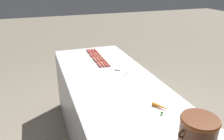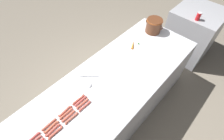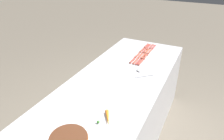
{
  "view_description": "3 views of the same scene",
  "coord_description": "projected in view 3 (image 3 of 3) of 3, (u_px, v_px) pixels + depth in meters",
  "views": [
    {
      "loc": [
        0.69,
        1.88,
        1.85
      ],
      "look_at": [
        0.01,
        -0.04,
        1.0
      ],
      "focal_mm": 35.71,
      "sensor_mm": 36.0,
      "label": 1
    },
    {
      "loc": [
        0.75,
        -0.87,
        2.46
      ],
      "look_at": [
        -0.05,
        0.01,
        0.98
      ],
      "focal_mm": 26.51,
      "sensor_mm": 36.0,
      "label": 2
    },
    {
      "loc": [
        -0.78,
        1.71,
        2.0
      ],
      "look_at": [
        0.13,
        -0.15,
        0.89
      ],
      "focal_mm": 33.74,
      "sensor_mm": 36.0,
      "label": 3
    }
  ],
  "objects": [
    {
      "name": "hot_dog_0",
      "position": [
        154.0,
        47.0,
        2.96
      ],
      "size": [
        0.03,
        0.17,
        0.02
      ],
      "color": "#B94641",
      "rests_on": "griddle_counter"
    },
    {
      "name": "hot_dog_15",
      "position": [
        132.0,
        60.0,
        2.57
      ],
      "size": [
        0.03,
        0.17,
        0.02
      ],
      "color": "#B2493E",
      "rests_on": "griddle_counter"
    },
    {
      "name": "hot_dog_2",
      "position": [
        145.0,
        57.0,
        2.67
      ],
      "size": [
        0.03,
        0.16,
        0.02
      ],
      "color": "#B24D3E",
      "rests_on": "griddle_counter"
    },
    {
      "name": "hot_dog_11",
      "position": [
        135.0,
        61.0,
        2.55
      ],
      "size": [
        0.03,
        0.17,
        0.02
      ],
      "color": "#B75340",
      "rests_on": "griddle_counter"
    },
    {
      "name": "carrot",
      "position": [
        107.0,
        118.0,
        1.64
      ],
      "size": [
        0.12,
        0.16,
        0.03
      ],
      "color": "orange",
      "rests_on": "griddle_counter"
    },
    {
      "name": "hot_dog_12",
      "position": [
        146.0,
        46.0,
        3.0
      ],
      "size": [
        0.03,
        0.16,
        0.02
      ],
      "color": "#B34B3F",
      "rests_on": "griddle_counter"
    },
    {
      "name": "hot_dog_3",
      "position": [
        141.0,
        62.0,
        2.53
      ],
      "size": [
        0.03,
        0.16,
        0.02
      ],
      "color": "#AC493A",
      "rests_on": "griddle_counter"
    },
    {
      "name": "hot_dog_8",
      "position": [
        149.0,
        46.0,
        2.99
      ],
      "size": [
        0.03,
        0.17,
        0.02
      ],
      "color": "#B94A3F",
      "rests_on": "griddle_counter"
    },
    {
      "name": "serving_spoon",
      "position": [
        141.0,
        72.0,
        2.31
      ],
      "size": [
        0.22,
        0.21,
        0.02
      ],
      "color": "#B7B7BC",
      "rests_on": "griddle_counter"
    },
    {
      "name": "hot_dog_5",
      "position": [
        147.0,
        51.0,
        2.83
      ],
      "size": [
        0.03,
        0.16,
        0.02
      ],
      "color": "#B45339",
      "rests_on": "griddle_counter"
    },
    {
      "name": "hot_dog_13",
      "position": [
        142.0,
        50.0,
        2.86
      ],
      "size": [
        0.03,
        0.17,
        0.02
      ],
      "color": "#B54B3A",
      "rests_on": "griddle_counter"
    },
    {
      "name": "hot_dog_4",
      "position": [
        151.0,
        46.0,
        2.98
      ],
      "size": [
        0.03,
        0.17,
        0.02
      ],
      "color": "#AB4B41",
      "rests_on": "griddle_counter"
    },
    {
      "name": "hot_dog_14",
      "position": [
        137.0,
        55.0,
        2.71
      ],
      "size": [
        0.03,
        0.16,
        0.02
      ],
      "color": "#AC5442",
      "rests_on": "griddle_counter"
    },
    {
      "name": "hot_dog_9",
      "position": [
        145.0,
        50.0,
        2.85
      ],
      "size": [
        0.03,
        0.16,
        0.02
      ],
      "color": "#B54E41",
      "rests_on": "griddle_counter"
    },
    {
      "name": "hot_dog_10",
      "position": [
        140.0,
        55.0,
        2.7
      ],
      "size": [
        0.02,
        0.17,
        0.02
      ],
      "color": "#B9503C",
      "rests_on": "griddle_counter"
    },
    {
      "name": "hot_dog_6",
      "position": [
        143.0,
        56.0,
        2.69
      ],
      "size": [
        0.03,
        0.17,
        0.02
      ],
      "color": "#AB4F3A",
      "rests_on": "griddle_counter"
    },
    {
      "name": "hot_dog_7",
      "position": [
        138.0,
        62.0,
        2.53
      ],
      "size": [
        0.03,
        0.17,
        0.02
      ],
      "color": "#AD453E",
      "rests_on": "griddle_counter"
    },
    {
      "name": "griddle_counter",
      "position": [
        117.0,
        113.0,
        2.39
      ],
      "size": [
        0.92,
        2.47,
        0.88
      ],
      "color": "#BCBCC1",
      "rests_on": "ground_plane"
    },
    {
      "name": "hot_dog_1",
      "position": [
        150.0,
        52.0,
        2.81
      ],
      "size": [
        0.02,
        0.17,
        0.02
      ],
      "color": "#AC503F",
      "rests_on": "griddle_counter"
    }
  ]
}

